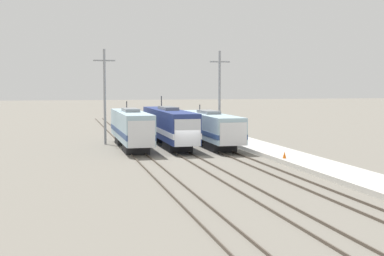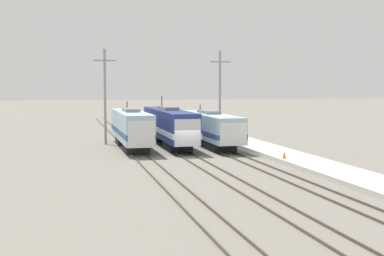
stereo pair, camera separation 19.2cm
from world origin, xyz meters
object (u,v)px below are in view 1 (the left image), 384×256
at_px(locomotive_far_right, 210,128).
at_px(catenary_tower_left, 105,94).
at_px(locomotive_far_left, 131,128).
at_px(catenary_tower_right, 220,94).
at_px(traffic_cone, 284,155).
at_px(locomotive_center, 169,126).

relative_size(locomotive_far_right, catenary_tower_left, 1.66).
relative_size(locomotive_far_left, catenary_tower_left, 1.50).
bearing_deg(catenary_tower_right, catenary_tower_left, 180.00).
bearing_deg(locomotive_far_right, traffic_cone, -78.63).
relative_size(locomotive_center, locomotive_far_right, 1.06).
height_order(locomotive_far_right, traffic_cone, locomotive_far_right).
height_order(locomotive_center, traffic_cone, locomotive_center).
xyz_separation_m(catenary_tower_right, traffic_cone, (0.38, -18.53, -4.98)).
height_order(locomotive_far_left, traffic_cone, locomotive_far_left).
bearing_deg(traffic_cone, locomotive_far_left, 130.63).
relative_size(locomotive_far_right, catenary_tower_right, 1.66).
xyz_separation_m(locomotive_far_left, traffic_cone, (11.60, -13.52, -1.49)).
distance_m(locomotive_far_left, traffic_cone, 17.88).
height_order(catenary_tower_right, traffic_cone, catenary_tower_right).
height_order(locomotive_far_left, catenary_tower_right, catenary_tower_right).
relative_size(locomotive_far_left, locomotive_far_right, 0.90).
height_order(catenary_tower_left, traffic_cone, catenary_tower_left).
relative_size(catenary_tower_right, traffic_cone, 17.92).
bearing_deg(catenary_tower_right, locomotive_far_left, -155.93).
relative_size(locomotive_far_left, catenary_tower_right, 1.50).
relative_size(catenary_tower_left, catenary_tower_right, 1.00).
xyz_separation_m(locomotive_center, traffic_cone, (7.21, -15.13, -1.53)).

